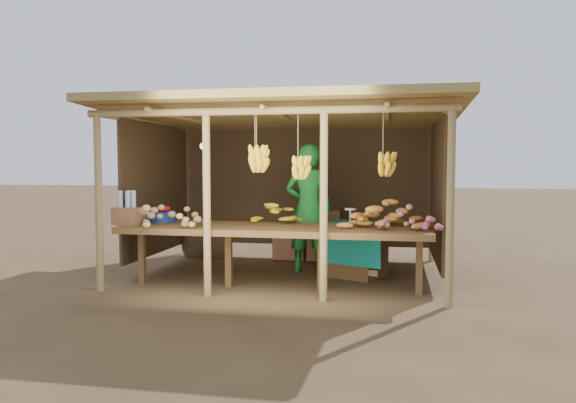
# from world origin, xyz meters

# --- Properties ---
(ground) EXTENTS (60.00, 60.00, 0.00)m
(ground) POSITION_xyz_m (0.00, 0.00, 0.00)
(ground) COLOR brown
(ground) RESTS_ON ground
(stall_structure) EXTENTS (4.70, 3.50, 2.43)m
(stall_structure) POSITION_xyz_m (0.08, -0.02, 1.91)
(stall_structure) COLOR #A18453
(stall_structure) RESTS_ON ground
(counter) EXTENTS (3.90, 1.05, 0.80)m
(counter) POSITION_xyz_m (0.00, -0.95, 0.74)
(counter) COLOR brown
(counter) RESTS_ON ground
(potato_heap) EXTENTS (0.95, 0.59, 0.36)m
(potato_heap) POSITION_xyz_m (-1.33, -1.24, 0.98)
(potato_heap) COLOR #A48C54
(potato_heap) RESTS_ON counter
(sweet_potato_heap) EXTENTS (1.14, 0.83, 0.36)m
(sweet_potato_heap) POSITION_xyz_m (1.37, -0.90, 0.98)
(sweet_potato_heap) COLOR #C37F32
(sweet_potato_heap) RESTS_ON counter
(onion_heap) EXTENTS (0.88, 0.69, 0.35)m
(onion_heap) POSITION_xyz_m (1.66, -1.09, 0.98)
(onion_heap) COLOR #BA5A69
(onion_heap) RESTS_ON counter
(banana_pile) EXTENTS (0.65, 0.41, 0.35)m
(banana_pile) POSITION_xyz_m (-0.09, -0.50, 0.97)
(banana_pile) COLOR yellow
(banana_pile) RESTS_ON counter
(tomato_basin) EXTENTS (0.39, 0.39, 0.21)m
(tomato_basin) POSITION_xyz_m (-1.63, -0.67, 0.88)
(tomato_basin) COLOR navy
(tomato_basin) RESTS_ON counter
(bottle_box) EXTENTS (0.38, 0.31, 0.45)m
(bottle_box) POSITION_xyz_m (-1.90, -1.11, 0.97)
(bottle_box) COLOR brown
(bottle_box) RESTS_ON counter
(vendor) EXTENTS (0.69, 0.46, 1.88)m
(vendor) POSITION_xyz_m (0.26, 0.24, 0.94)
(vendor) COLOR #1C7E2D
(vendor) RESTS_ON ground
(tarp_crate) EXTENTS (1.04, 0.99, 0.98)m
(tarp_crate) POSITION_xyz_m (0.95, 0.04, 0.40)
(tarp_crate) COLOR brown
(tarp_crate) RESTS_ON ground
(carton_stack) EXTENTS (1.08, 0.41, 0.82)m
(carton_stack) POSITION_xyz_m (0.19, 1.20, 0.36)
(carton_stack) COLOR brown
(carton_stack) RESTS_ON ground
(burlap_sacks) EXTENTS (0.87, 0.46, 0.62)m
(burlap_sacks) POSITION_xyz_m (-1.64, 1.20, 0.27)
(burlap_sacks) COLOR #473321
(burlap_sacks) RESTS_ON ground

